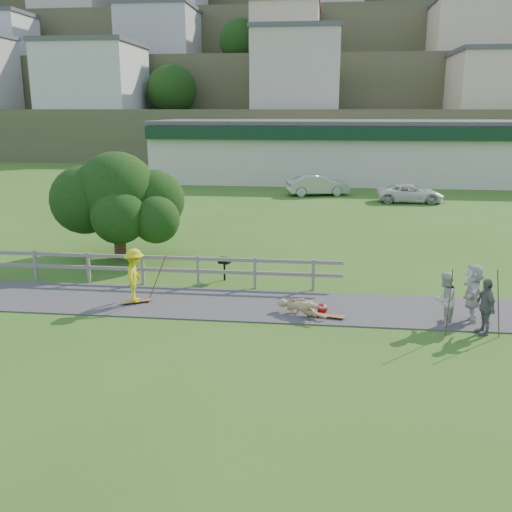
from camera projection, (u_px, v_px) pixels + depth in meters
The scene contains 20 objects.
ground at pixel (242, 322), 16.62m from camera, with size 260.00×260.00×0.00m, color #375F1B.
path at pixel (248, 305), 18.06m from camera, with size 34.00×3.00×0.04m, color #3B3B3D.
fence at pixel (126, 264), 20.14m from camera, with size 15.05×0.10×1.10m.
strip_mall at pixel (345, 150), 49.11m from camera, with size 32.50×10.75×5.10m.
hillside at pixel (315, 60), 100.80m from camera, with size 220.00×67.00×47.50m.
skater_rider at pixel (135, 278), 17.97m from camera, with size 1.11×0.64×1.71m, color yellow.
skater_fallen at pixel (302, 307), 17.02m from camera, with size 1.60×0.38×0.58m, color tan.
spectator_a at pixel (444, 299), 16.20m from camera, with size 0.76×0.60×1.57m, color silver.
spectator_b at pixel (485, 306), 15.60m from camera, with size 0.93×0.39×1.59m, color slate.
spectator_d at pixel (473, 293), 16.49m from camera, with size 1.62×0.51×1.74m, color silver.
car_silver at pixel (317, 185), 40.92m from camera, with size 1.55×4.45×1.47m, color #AAABB2.
car_white at pixel (410, 193), 37.84m from camera, with size 2.01×4.36×1.21m, color silver.
tree at pixel (118, 209), 23.37m from camera, with size 5.28×5.28×4.09m, color black, non-canonical shape.
bbq at pixel (224, 269), 20.62m from camera, with size 0.39×0.29×0.84m, color black, non-canonical shape.
longboard_rider at pixel (136, 303), 18.17m from camera, with size 0.92×0.23×0.10m, color brown, non-canonical shape.
longboard_fallen at pixel (329, 317), 16.90m from camera, with size 0.94×0.23×0.10m, color brown, non-canonical shape.
helmet at pixel (322, 308), 17.33m from camera, with size 0.32×0.32×0.32m, color #AF051B.
pole_rider at pixel (157, 276), 18.29m from camera, with size 0.03×0.03×1.67m, color #533421.
pole_spec_left at pixel (449, 303), 15.35m from camera, with size 0.03×0.03×1.91m, color #533421.
pole_spec_right at pixel (498, 304), 15.32m from camera, with size 0.03×0.03×1.91m, color #533421.
Camera 1 is at (2.26, -15.45, 6.04)m, focal length 40.00 mm.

